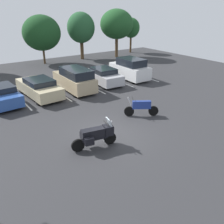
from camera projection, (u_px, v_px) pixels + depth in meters
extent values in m
cube|color=#2D2D30|center=(108.00, 135.00, 13.57)|extent=(44.00, 44.00, 0.10)
cylinder|color=black|center=(110.00, 138.00, 12.46)|extent=(0.66, 0.23, 0.65)
cylinder|color=black|center=(78.00, 145.00, 11.82)|extent=(0.66, 0.23, 0.65)
cube|color=black|center=(94.00, 134.00, 11.96)|extent=(1.32, 0.64, 0.54)
cylinder|color=#B2B2B7|center=(108.00, 131.00, 12.25)|extent=(0.51, 0.16, 1.12)
cylinder|color=black|center=(106.00, 123.00, 12.03)|extent=(0.15, 0.62, 0.04)
cube|color=black|center=(108.00, 130.00, 12.22)|extent=(0.52, 0.57, 0.48)
cube|color=#B2C1CC|center=(109.00, 122.00, 12.07)|extent=(0.24, 0.46, 0.39)
cube|color=black|center=(85.00, 135.00, 12.17)|extent=(0.48, 0.31, 0.36)
cube|color=black|center=(89.00, 141.00, 11.58)|extent=(0.48, 0.31, 0.36)
cylinder|color=black|center=(129.00, 111.00, 15.65)|extent=(0.60, 0.44, 0.64)
cylinder|color=black|center=(153.00, 111.00, 15.72)|extent=(0.60, 0.44, 0.64)
cube|color=navy|center=(142.00, 105.00, 15.51)|extent=(1.13, 0.84, 0.51)
cylinder|color=#B2B2B7|center=(131.00, 105.00, 15.50)|extent=(0.46, 0.33, 1.11)
cylinder|color=black|center=(133.00, 98.00, 15.32)|extent=(0.36, 0.54, 0.04)
cube|color=silver|center=(22.00, 100.00, 18.34)|extent=(0.12, 4.71, 0.01)
cube|color=silver|center=(59.00, 93.00, 19.90)|extent=(0.12, 4.71, 0.01)
cube|color=silver|center=(91.00, 87.00, 21.45)|extent=(0.12, 4.71, 0.01)
cube|color=silver|center=(118.00, 81.00, 23.01)|extent=(0.12, 4.71, 0.01)
cube|color=silver|center=(142.00, 76.00, 24.57)|extent=(0.12, 4.71, 0.01)
cube|color=#2D519E|center=(1.00, 96.00, 17.46)|extent=(2.15, 4.33, 0.78)
cube|color=black|center=(0.00, 88.00, 17.14)|extent=(1.85, 2.03, 0.40)
cylinder|color=black|center=(7.00, 92.00, 19.06)|extent=(0.26, 0.66, 0.65)
cylinder|color=black|center=(20.00, 103.00, 17.00)|extent=(0.26, 0.66, 0.65)
cube|color=#C1B289|center=(39.00, 89.00, 18.94)|extent=(2.22, 5.00, 0.82)
cube|color=black|center=(39.00, 82.00, 18.54)|extent=(1.90, 2.39, 0.40)
cylinder|color=black|center=(21.00, 89.00, 19.78)|extent=(0.26, 0.69, 0.68)
cylinder|color=black|center=(41.00, 85.00, 20.72)|extent=(0.26, 0.69, 0.68)
cylinder|color=black|center=(38.00, 100.00, 17.39)|extent=(0.26, 0.69, 0.68)
cylinder|color=black|center=(59.00, 96.00, 18.33)|extent=(0.26, 0.69, 0.68)
cube|color=tan|center=(74.00, 82.00, 20.32)|extent=(1.83, 4.60, 1.05)
cube|color=black|center=(76.00, 73.00, 19.65)|extent=(1.68, 3.01, 0.66)
cylinder|color=black|center=(58.00, 83.00, 21.25)|extent=(0.22, 0.62, 0.62)
cylinder|color=black|center=(75.00, 81.00, 22.07)|extent=(0.22, 0.62, 0.62)
cylinder|color=black|center=(75.00, 93.00, 18.90)|extent=(0.22, 0.62, 0.62)
cylinder|color=black|center=(92.00, 90.00, 19.72)|extent=(0.22, 0.62, 0.62)
cube|color=#B7B7BC|center=(103.00, 77.00, 22.08)|extent=(2.03, 4.35, 0.82)
cube|color=black|center=(103.00, 70.00, 21.76)|extent=(1.79, 2.23, 0.42)
cylinder|color=black|center=(88.00, 78.00, 22.93)|extent=(0.25, 0.65, 0.64)
cylinder|color=black|center=(102.00, 75.00, 23.71)|extent=(0.25, 0.65, 0.64)
cylinder|color=black|center=(104.00, 86.00, 20.68)|extent=(0.25, 0.65, 0.64)
cylinder|color=black|center=(119.00, 83.00, 21.45)|extent=(0.25, 0.65, 0.64)
cube|color=white|center=(129.00, 71.00, 23.50)|extent=(1.90, 4.26, 1.12)
cube|color=black|center=(131.00, 62.00, 22.97)|extent=(1.75, 2.57, 0.67)
cylinder|color=black|center=(114.00, 74.00, 24.35)|extent=(0.22, 0.61, 0.61)
cylinder|color=black|center=(127.00, 71.00, 25.19)|extent=(0.22, 0.61, 0.61)
cylinder|color=black|center=(132.00, 80.00, 22.16)|extent=(0.22, 0.61, 0.61)
cylinder|color=black|center=(146.00, 78.00, 23.01)|extent=(0.22, 0.61, 0.61)
cylinder|color=#4C3823|center=(44.00, 57.00, 29.64)|extent=(0.25, 0.25, 1.56)
ellipsoid|color=#19421E|center=(42.00, 33.00, 28.52)|extent=(4.40, 4.40, 4.05)
cylinder|color=#4C3823|center=(131.00, 45.00, 36.66)|extent=(0.29, 0.29, 2.11)
ellipsoid|color=#1E4C23|center=(131.00, 28.00, 35.68)|extent=(2.50, 2.50, 2.81)
cylinder|color=#4C3823|center=(117.00, 48.00, 33.40)|extent=(0.40, 0.40, 2.36)
ellipsoid|color=#1E4C23|center=(117.00, 24.00, 32.17)|extent=(4.34, 4.34, 3.81)
cylinder|color=#4C3823|center=(82.00, 51.00, 32.16)|extent=(0.43, 0.43, 2.06)
ellipsoid|color=#23512D|center=(81.00, 28.00, 30.99)|extent=(3.49, 3.49, 3.78)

